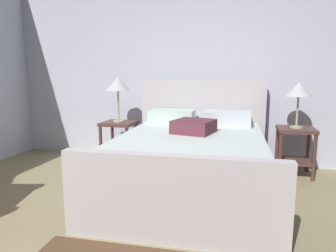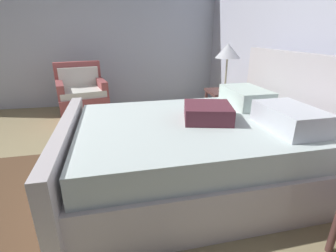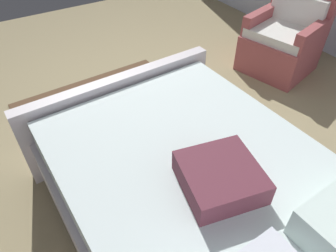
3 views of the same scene
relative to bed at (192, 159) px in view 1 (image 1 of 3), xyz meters
name	(u,v)px [view 1 (image 1 of 3)]	position (x,y,z in m)	size (l,w,h in m)	color
wall_back	(183,62)	(-0.35, 1.24, 1.08)	(5.26, 0.12, 2.86)	silver
bed	(192,159)	(0.00, 0.00, 0.00)	(1.74, 2.24, 1.18)	silver
nightstand_right	(295,143)	(1.15, 0.82, 0.06)	(0.44, 0.44, 0.60)	#53322F
table_lamp_right	(299,91)	(1.15, 0.82, 0.71)	(0.31, 0.31, 0.56)	#B7B293
nightstand_left	(119,136)	(-1.15, 0.74, 0.06)	(0.44, 0.44, 0.60)	#53322F
table_lamp_left	(118,85)	(-1.15, 0.74, 0.76)	(0.32, 0.32, 0.62)	#B7B293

